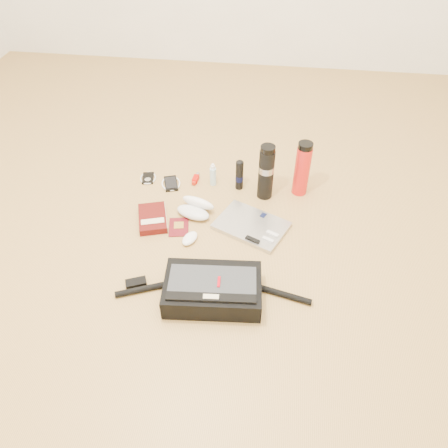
{
  "coord_description": "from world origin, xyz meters",
  "views": [
    {
      "loc": [
        0.24,
        -1.36,
        1.43
      ],
      "look_at": [
        0.05,
        0.08,
        0.06
      ],
      "focal_mm": 35.0,
      "sensor_mm": 36.0,
      "label": 1
    }
  ],
  "objects_px": {
    "messenger_bag": "(212,289)",
    "laptop": "(251,226)",
    "thermos_black": "(266,172)",
    "thermos_red": "(302,169)",
    "book": "(153,218)"
  },
  "relations": [
    {
      "from": "messenger_bag",
      "to": "laptop",
      "type": "distance_m",
      "value": 0.45
    },
    {
      "from": "thermos_black",
      "to": "thermos_red",
      "type": "bearing_deg",
      "value": 17.04
    },
    {
      "from": "thermos_red",
      "to": "book",
      "type": "bearing_deg",
      "value": -155.41
    },
    {
      "from": "thermos_black",
      "to": "thermos_red",
      "type": "relative_size",
      "value": 1.01
    },
    {
      "from": "book",
      "to": "thermos_black",
      "type": "xyz_separation_m",
      "value": [
        0.52,
        0.26,
        0.13
      ]
    },
    {
      "from": "book",
      "to": "thermos_black",
      "type": "relative_size",
      "value": 0.76
    },
    {
      "from": "book",
      "to": "messenger_bag",
      "type": "bearing_deg",
      "value": -66.78
    },
    {
      "from": "messenger_bag",
      "to": "thermos_black",
      "type": "distance_m",
      "value": 0.7
    },
    {
      "from": "messenger_bag",
      "to": "thermos_red",
      "type": "distance_m",
      "value": 0.81
    },
    {
      "from": "messenger_bag",
      "to": "thermos_black",
      "type": "bearing_deg",
      "value": 71.38
    },
    {
      "from": "laptop",
      "to": "thermos_black",
      "type": "xyz_separation_m",
      "value": [
        0.05,
        0.25,
        0.14
      ]
    },
    {
      "from": "book",
      "to": "thermos_black",
      "type": "bearing_deg",
      "value": 9.77
    },
    {
      "from": "book",
      "to": "thermos_red",
      "type": "xyz_separation_m",
      "value": [
        0.69,
        0.32,
        0.13
      ]
    },
    {
      "from": "messenger_bag",
      "to": "book",
      "type": "xyz_separation_m",
      "value": [
        -0.35,
        0.41,
        -0.03
      ]
    },
    {
      "from": "thermos_red",
      "to": "thermos_black",
      "type": "bearing_deg",
      "value": -162.96
    }
  ]
}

